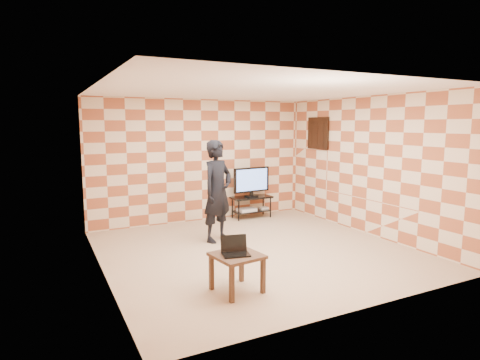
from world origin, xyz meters
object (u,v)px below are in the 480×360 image
Objects in this scene: side_table at (237,261)px; person at (218,191)px; tv_stand at (251,202)px; tv at (252,180)px.

person reaches higher than side_table.
tv_stand is 1.44× the size of side_table.
tv reaches higher than side_table.
tv is 1.95m from person.
tv_stand is 0.50× the size of person.
tv_stand is 4.14m from side_table.
tv_stand is 1.00× the size of tv.
side_table is at bearing -132.57° from person.
side_table is (-2.13, -3.55, -0.46)m from tv.
tv is 1.44× the size of side_table.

